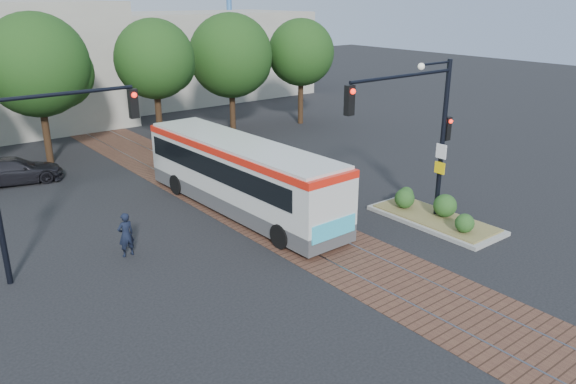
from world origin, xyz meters
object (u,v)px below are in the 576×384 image
(city_bus, at_px, (240,172))
(parked_car, at_px, (14,171))
(signal_pole_left, at_px, (30,156))
(signal_pole_main, at_px, (424,120))
(traffic_island, at_px, (433,213))
(officer, at_px, (126,235))

(city_bus, height_order, parked_car, city_bus)
(signal_pole_left, bearing_deg, signal_pole_main, -21.45)
(signal_pole_main, height_order, parked_car, signal_pole_main)
(traffic_island, relative_size, parked_car, 1.22)
(city_bus, xyz_separation_m, officer, (-5.44, -1.20, -0.84))
(parked_car, bearing_deg, signal_pole_main, -132.04)
(signal_pole_main, height_order, officer, signal_pole_main)
(signal_pole_left, distance_m, parked_car, 10.87)
(city_bus, bearing_deg, signal_pole_main, -53.87)
(traffic_island, relative_size, signal_pole_main, 0.87)
(traffic_island, bearing_deg, parked_car, 127.59)
(city_bus, height_order, signal_pole_left, signal_pole_left)
(city_bus, distance_m, signal_pole_left, 8.29)
(city_bus, relative_size, traffic_island, 2.10)
(officer, bearing_deg, traffic_island, 152.81)
(parked_car, bearing_deg, officer, -162.19)
(traffic_island, relative_size, officer, 3.34)
(officer, distance_m, parked_car, 10.73)
(signal_pole_main, bearing_deg, parked_car, 125.41)
(city_bus, distance_m, traffic_island, 7.84)
(signal_pole_main, xyz_separation_m, parked_car, (-10.71, 15.07, -3.54))
(city_bus, xyz_separation_m, signal_pole_main, (4.29, -5.59, 2.54))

